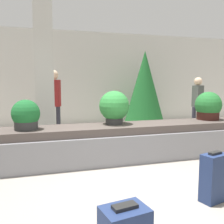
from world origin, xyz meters
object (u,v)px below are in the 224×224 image
suitcase_2 (214,178)px  potted_plant_1 (208,107)px  pillar (44,77)px  potted_plant_2 (114,107)px  traveler_0 (197,101)px  potted_plant_0 (26,116)px  traveler_1 (54,98)px  decorated_tree (145,87)px

suitcase_2 → potted_plant_1: 2.65m
pillar → potted_plant_1: size_ratio=5.28×
potted_plant_2 → suitcase_2: bearing=-72.3°
potted_plant_2 → traveler_0: bearing=27.7°
suitcase_2 → potted_plant_0: (-2.28, 1.96, 0.61)m
traveler_1 → decorated_tree: bearing=-134.6°
potted_plant_1 → potted_plant_2: potted_plant_2 is taller
suitcase_2 → potted_plant_0: bearing=124.1°
suitcase_2 → traveler_0: size_ratio=0.39×
decorated_tree → pillar: bearing=-150.7°
potted_plant_1 → decorated_tree: decorated_tree is taller
suitcase_2 → traveler_1: traveler_1 is taller
traveler_1 → decorated_tree: size_ratio=0.72×
potted_plant_0 → potted_plant_2: (1.62, 0.13, 0.09)m
traveler_0 → potted_plant_1: bearing=154.4°
suitcase_2 → potted_plant_0: 3.07m
suitcase_2 → potted_plant_1: size_ratio=1.04×
suitcase_2 → potted_plant_2: size_ratio=0.98×
pillar → suitcase_2: size_ratio=5.06×
potted_plant_0 → decorated_tree: decorated_tree is taller
potted_plant_0 → traveler_0: (4.57, 1.68, 0.05)m
potted_plant_0 → suitcase_2: bearing=-40.6°
traveler_0 → traveler_1: traveler_1 is taller
potted_plant_2 → traveler_1: (-1.03, 2.01, 0.09)m
traveler_0 → potted_plant_0: bearing=112.3°
traveler_0 → decorated_tree: decorated_tree is taller
pillar → suitcase_2: 4.04m
traveler_0 → traveler_1: bearing=85.5°
potted_plant_2 → traveler_1: size_ratio=0.36×
suitcase_2 → potted_plant_1: potted_plant_1 is taller
suitcase_2 → decorated_tree: size_ratio=0.25×
traveler_1 → traveler_0: bearing=-160.1°
potted_plant_0 → decorated_tree: size_ratio=0.21×
traveler_0 → potted_plant_2: bearing=119.7°
potted_plant_1 → potted_plant_2: 2.15m
pillar → decorated_tree: 3.70m
suitcase_2 → decorated_tree: 5.37m
potted_plant_0 → potted_plant_2: bearing=4.7°
pillar → traveler_0: (4.22, 0.34, -0.64)m
decorated_tree → traveler_1: bearing=-161.2°
traveler_0 → decorated_tree: size_ratio=0.65×
potted_plant_2 → decorated_tree: decorated_tree is taller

